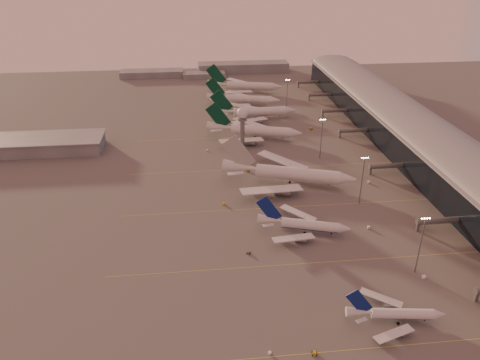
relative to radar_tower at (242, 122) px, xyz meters
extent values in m
plane|color=#4C4A4A|center=(-5.00, -120.00, -20.95)|extent=(700.00, 700.00, 0.00)
cube|color=gold|center=(25.00, -155.00, -20.94)|extent=(180.00, 0.25, 0.02)
cube|color=gold|center=(25.00, -110.00, -20.94)|extent=(180.00, 0.25, 0.02)
cube|color=gold|center=(25.00, -65.00, -20.94)|extent=(180.00, 0.25, 0.02)
cube|color=gold|center=(25.00, -20.00, -20.94)|extent=(180.00, 0.25, 0.02)
cube|color=gold|center=(25.00, 30.00, -20.94)|extent=(180.00, 0.25, 0.02)
cube|color=black|center=(103.00, -10.00, -11.95)|extent=(36.00, 360.00, 18.00)
cylinder|color=slate|center=(103.00, -10.00, -2.95)|extent=(10.08, 360.00, 10.08)
cube|color=slate|center=(103.00, -10.00, -2.75)|extent=(40.00, 362.00, 0.80)
cube|color=slate|center=(67.00, -138.00, -18.75)|extent=(1.20, 1.20, 4.40)
cylinder|color=slate|center=(77.00, -92.00, -16.45)|extent=(22.00, 2.80, 2.80)
cube|color=slate|center=(67.00, -92.00, -18.75)|extent=(1.20, 1.20, 4.40)
cylinder|color=slate|center=(77.00, -34.00, -16.45)|extent=(22.00, 2.80, 2.80)
cube|color=slate|center=(67.00, -34.00, -18.75)|extent=(1.20, 1.20, 4.40)
cylinder|color=slate|center=(77.00, 22.00, -16.45)|extent=(22.00, 2.80, 2.80)
cube|color=slate|center=(67.00, 22.00, -18.75)|extent=(1.20, 1.20, 4.40)
cylinder|color=slate|center=(77.00, 64.00, -16.45)|extent=(22.00, 2.80, 2.80)
cube|color=slate|center=(67.00, 64.00, -18.75)|extent=(1.20, 1.20, 4.40)
cylinder|color=slate|center=(77.00, 106.00, -16.45)|extent=(22.00, 2.80, 2.80)
cube|color=slate|center=(67.00, 106.00, -18.75)|extent=(1.20, 1.20, 4.40)
cylinder|color=slate|center=(77.00, 146.00, -16.45)|extent=(22.00, 2.80, 2.80)
cube|color=slate|center=(67.00, 146.00, -18.75)|extent=(1.20, 1.20, 4.40)
cube|color=slate|center=(-125.00, 20.00, -16.95)|extent=(80.00, 25.00, 8.00)
cube|color=slate|center=(-125.00, 20.00, -12.75)|extent=(82.00, 27.00, 0.60)
cylinder|color=slate|center=(0.00, 0.00, -9.95)|extent=(2.60, 2.60, 22.00)
cylinder|color=slate|center=(0.00, 0.00, 1.55)|extent=(5.20, 5.20, 1.20)
sphere|color=silver|center=(0.00, 0.00, 5.45)|extent=(6.40, 6.40, 6.40)
cylinder|color=slate|center=(0.00, 0.00, 9.15)|extent=(0.16, 0.16, 2.00)
cylinder|color=slate|center=(53.00, -120.00, -8.45)|extent=(0.56, 0.56, 25.00)
cube|color=slate|center=(53.00, -120.00, 3.55)|extent=(3.60, 0.25, 0.25)
sphere|color=#FFEABF|center=(51.50, -120.00, 3.15)|extent=(0.56, 0.56, 0.56)
sphere|color=#FFEABF|center=(52.50, -120.00, 3.15)|extent=(0.56, 0.56, 0.56)
sphere|color=#FFEABF|center=(53.50, -120.00, 3.15)|extent=(0.56, 0.56, 0.56)
sphere|color=#FFEABF|center=(54.50, -120.00, 3.15)|extent=(0.56, 0.56, 0.56)
cylinder|color=slate|center=(50.00, -65.00, -8.45)|extent=(0.56, 0.56, 25.00)
cube|color=slate|center=(50.00, -65.00, 3.55)|extent=(3.60, 0.25, 0.25)
sphere|color=#FFEABF|center=(48.50, -65.00, 3.15)|extent=(0.56, 0.56, 0.56)
sphere|color=#FFEABF|center=(49.50, -65.00, 3.15)|extent=(0.56, 0.56, 0.56)
sphere|color=#FFEABF|center=(50.50, -65.00, 3.15)|extent=(0.56, 0.56, 0.56)
sphere|color=#FFEABF|center=(51.50, -65.00, 3.15)|extent=(0.56, 0.56, 0.56)
cylinder|color=slate|center=(45.00, -10.00, -8.45)|extent=(0.56, 0.56, 25.00)
cube|color=slate|center=(45.00, -10.00, 3.55)|extent=(3.60, 0.25, 0.25)
sphere|color=#FFEABF|center=(43.50, -10.00, 3.15)|extent=(0.56, 0.56, 0.56)
sphere|color=#FFEABF|center=(44.50, -10.00, 3.15)|extent=(0.56, 0.56, 0.56)
sphere|color=#FFEABF|center=(45.50, -10.00, 3.15)|extent=(0.56, 0.56, 0.56)
sphere|color=#FFEABF|center=(46.50, -10.00, 3.15)|extent=(0.56, 0.56, 0.56)
cylinder|color=slate|center=(43.00, 80.00, -8.45)|extent=(0.56, 0.56, 25.00)
cube|color=slate|center=(43.00, 80.00, 3.55)|extent=(3.60, 0.25, 0.25)
sphere|color=#FFEABF|center=(41.50, 80.00, 3.15)|extent=(0.56, 0.56, 0.56)
sphere|color=#FFEABF|center=(42.50, 80.00, 3.15)|extent=(0.56, 0.56, 0.56)
sphere|color=#FFEABF|center=(43.50, 80.00, 3.15)|extent=(0.56, 0.56, 0.56)
sphere|color=#FFEABF|center=(44.50, 80.00, 3.15)|extent=(0.56, 0.56, 0.56)
cube|color=slate|center=(-65.00, 200.00, -17.95)|extent=(60.00, 18.00, 6.00)
cube|color=slate|center=(25.00, 210.00, -16.45)|extent=(90.00, 20.00, 9.00)
cube|color=slate|center=(-15.00, 190.00, -18.45)|extent=(40.00, 15.00, 5.00)
cylinder|color=silver|center=(36.73, -144.81, -18.13)|extent=(20.55, 6.20, 3.45)
cylinder|color=navy|center=(36.73, -144.81, -18.91)|extent=(20.02, 5.19, 2.49)
cone|color=silver|center=(48.71, -146.47, -18.13)|extent=(4.36, 3.96, 3.45)
cone|color=silver|center=(22.48, -142.83, -17.70)|extent=(8.89, 4.58, 3.45)
cube|color=silver|center=(30.63, -152.54, -18.74)|extent=(14.94, 8.23, 1.09)
cylinder|color=gray|center=(33.35, -150.89, -20.31)|extent=(4.19, 2.76, 2.24)
cube|color=gray|center=(33.35, -150.89, -19.34)|extent=(0.30, 0.26, 1.38)
cube|color=silver|center=(32.96, -135.71, -18.74)|extent=(13.87, 11.35, 1.09)
cylinder|color=gray|center=(35.13, -138.04, -20.31)|extent=(4.19, 2.76, 2.24)
cube|color=gray|center=(35.13, -138.04, -19.34)|extent=(0.30, 0.26, 1.38)
cube|color=navy|center=(22.05, -142.77, -13.43)|extent=(9.43, 1.61, 10.29)
cube|color=silver|center=(21.97, -146.72, -17.62)|extent=(4.19, 2.62, 0.23)
cube|color=silver|center=(23.04, -138.95, -17.62)|extent=(4.08, 3.41, 0.23)
cylinder|color=black|center=(44.36, -145.86, -20.50)|extent=(0.45, 0.45, 0.91)
cylinder|color=black|center=(35.38, -142.60, -20.45)|extent=(1.05, 0.59, 1.00)
cylinder|color=black|center=(34.83, -146.56, -20.45)|extent=(1.05, 0.59, 1.00)
cylinder|color=silver|center=(19.42, -88.51, -17.49)|extent=(25.00, 11.72, 4.24)
cylinder|color=navy|center=(19.42, -88.51, -18.44)|extent=(24.16, 10.44, 3.05)
cone|color=silver|center=(33.56, -93.10, -17.49)|extent=(5.90, 5.52, 4.24)
cone|color=silver|center=(2.60, -83.05, -16.96)|extent=(11.25, 7.26, 4.24)
cube|color=silver|center=(10.38, -96.55, -18.23)|extent=(18.47, 7.25, 1.33)
cylinder|color=gray|center=(14.03, -95.14, -20.17)|extent=(5.44, 4.11, 2.76)
cube|color=gray|center=(14.03, -95.14, -18.97)|extent=(0.40, 0.37, 1.70)
cube|color=silver|center=(16.82, -76.70, -18.23)|extent=(15.52, 15.86, 1.33)
cylinder|color=gray|center=(18.95, -79.98, -20.17)|extent=(5.44, 4.11, 2.76)
cube|color=gray|center=(18.95, -79.98, -18.97)|extent=(0.40, 0.37, 1.70)
cube|color=navy|center=(2.11, -82.89, -11.71)|extent=(11.19, 3.96, 12.64)
cube|color=silver|center=(1.15, -87.65, -16.85)|extent=(5.03, 2.46, 0.28)
cube|color=silver|center=(4.13, -78.48, -16.85)|extent=(4.73, 4.65, 0.28)
cylinder|color=black|center=(28.42, -91.43, -20.39)|extent=(0.56, 0.56, 1.12)
cylinder|color=black|center=(18.27, -85.56, -20.34)|extent=(1.34, 0.91, 1.23)
cylinder|color=black|center=(16.75, -90.23, -20.34)|extent=(1.34, 0.91, 1.23)
cylinder|color=silver|center=(24.05, -42.04, -16.26)|extent=(43.11, 20.75, 6.77)
cylinder|color=silver|center=(24.05, -42.04, -17.78)|extent=(41.66, 18.67, 4.87)
cone|color=silver|center=(48.43, -50.61, -16.26)|extent=(10.15, 9.16, 6.77)
cone|color=silver|center=(-4.96, -31.85, -15.41)|extent=(19.38, 12.41, 6.77)
cube|color=silver|center=(8.10, -55.53, -17.44)|extent=(31.82, 11.79, 2.01)
cylinder|color=gray|center=(14.46, -53.25, -20.19)|extent=(9.37, 6.93, 4.40)
cube|color=gray|center=(14.46, -53.25, -18.62)|extent=(0.40, 0.37, 2.71)
cube|color=silver|center=(20.05, -21.55, -17.44)|extent=(26.36, 27.75, 2.01)
cylinder|color=gray|center=(23.58, -27.30, -20.19)|extent=(9.37, 6.93, 4.40)
cube|color=gray|center=(23.58, -27.30, -18.62)|extent=(0.40, 0.37, 2.71)
cube|color=#999CA0|center=(-5.81, -31.55, -7.41)|extent=(17.83, 6.58, 20.09)
cube|color=silver|center=(-8.08, -39.64, -15.24)|extent=(8.69, 4.09, 0.27)
cube|color=silver|center=(-2.52, -23.82, -15.24)|extent=(8.13, 8.17, 0.27)
cylinder|color=black|center=(39.57, -47.50, -20.40)|extent=(0.55, 0.55, 1.09)
cylinder|color=black|center=(21.55, -38.62, -20.35)|extent=(1.31, 0.91, 1.20)
cylinder|color=black|center=(19.95, -43.15, -20.35)|extent=(1.31, 0.91, 1.20)
cylinder|color=silver|center=(14.79, 25.17, -16.56)|extent=(38.60, 17.61, 6.21)
cylinder|color=silver|center=(14.79, 25.17, -17.95)|extent=(37.33, 15.72, 4.47)
cone|color=silver|center=(36.70, 18.20, -16.56)|extent=(8.99, 8.18, 6.21)
cone|color=silver|center=(-11.26, 33.47, -15.78)|extent=(17.28, 10.82, 6.21)
cube|color=silver|center=(0.83, 12.61, -17.64)|extent=(28.68, 11.40, 1.84)
cylinder|color=gray|center=(6.49, 14.83, -20.20)|extent=(8.33, 6.11, 4.04)
cube|color=gray|center=(6.49, 14.83, -18.73)|extent=(0.39, 0.35, 2.49)
cube|color=silver|center=(10.66, 43.50, -17.64)|extent=(24.19, 24.54, 1.84)
cylinder|color=gray|center=(13.99, 38.42, -20.20)|extent=(8.33, 6.11, 4.04)
cube|color=gray|center=(13.99, 38.42, -18.73)|extent=(0.39, 0.35, 2.49)
cube|color=#053321|center=(-12.03, 33.71, -8.36)|extent=(16.40, 5.54, 18.39)
cube|color=silver|center=(-13.78, 26.45, -15.62)|extent=(7.78, 3.85, 0.27)
cube|color=silver|center=(-9.26, 40.66, -15.62)|extent=(7.33, 7.17, 0.27)
cylinder|color=black|center=(28.74, 20.73, -20.41)|extent=(0.54, 0.54, 1.07)
cylinder|color=black|center=(12.55, 28.36, -20.36)|extent=(1.29, 0.87, 1.18)
cylinder|color=black|center=(11.12, 23.87, -20.36)|extent=(1.29, 0.87, 1.18)
cylinder|color=silver|center=(20.22, 64.94, -16.63)|extent=(37.88, 6.34, 6.10)
cylinder|color=silver|center=(20.22, 64.94, -18.01)|extent=(37.11, 4.63, 4.39)
cone|color=silver|center=(42.80, 64.80, -16.63)|extent=(7.36, 6.15, 6.10)
cone|color=silver|center=(-6.64, 65.11, -15.87)|extent=(15.91, 6.20, 6.10)
cube|color=silver|center=(10.79, 49.08, -17.70)|extent=(27.29, 18.39, 1.81)
cylinder|color=gray|center=(15.45, 52.82, -20.21)|extent=(7.35, 4.01, 3.97)
cube|color=gray|center=(15.45, 52.82, -18.77)|extent=(0.32, 0.27, 2.44)
cube|color=silver|center=(10.99, 80.92, -17.70)|extent=(27.20, 18.65, 1.81)
cylinder|color=gray|center=(15.60, 77.13, -20.21)|extent=(7.35, 4.01, 3.97)
cube|color=gray|center=(15.60, 77.13, -18.77)|extent=(0.32, 0.27, 2.44)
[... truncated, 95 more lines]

